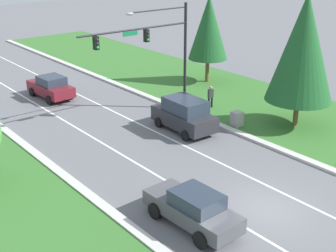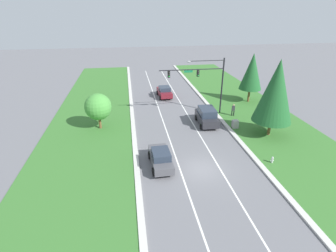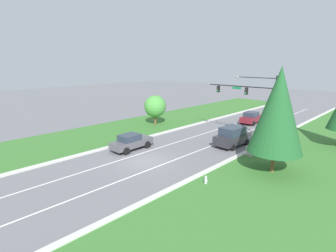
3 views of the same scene
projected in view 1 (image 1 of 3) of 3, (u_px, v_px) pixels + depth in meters
The scene contains 12 objects.
ground_plane at pixel (266, 209), 21.20m from camera, with size 160.00×160.00×0.00m, color slate.
curb_strip_right at pixel (336, 172), 24.48m from camera, with size 0.50×90.00×0.15m.
lane_stripe_inner_left at pixel (238, 223), 20.15m from camera, with size 0.14×81.00×0.01m.
lane_stripe_inner_right at pixel (290, 197), 22.26m from camera, with size 0.14×81.00×0.01m.
traffic_signal_mast at pixel (157, 43), 30.86m from camera, with size 8.45×0.41×7.51m.
graphite_sedan at pixel (193, 208), 19.68m from camera, with size 2.05×4.63×1.68m.
burgundy_sedan at pixel (51, 87), 36.01m from camera, with size 2.22×4.47×1.76m.
charcoal_suv at pixel (184, 114), 29.72m from camera, with size 2.35×4.58×2.13m.
utility_cabinet at pixel (237, 119), 30.43m from camera, with size 0.70×0.60×1.05m.
pedestrian at pixel (211, 96), 33.70m from camera, with size 0.41×0.27×1.69m.
conifer_near_right_tree at pixel (209, 28), 38.64m from camera, with size 3.29×3.29×7.34m.
conifer_far_right_tree at pixel (303, 48), 28.85m from camera, with size 4.24×4.24×8.60m.
Camera 1 is at (-14.98, -11.44, 11.32)m, focal length 50.00 mm.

